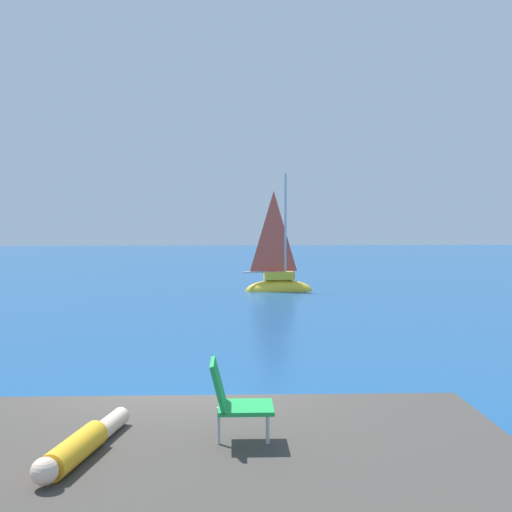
% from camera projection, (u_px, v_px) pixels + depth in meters
% --- Properties ---
extents(ground_plane, '(160.00, 160.00, 0.00)m').
position_uv_depth(ground_plane, '(179.00, 443.00, 8.76)').
color(ground_plane, navy).
extents(shore_ledge, '(6.31, 4.02, 0.93)m').
position_uv_depth(shore_ledge, '(198.00, 497.00, 5.94)').
color(shore_ledge, '#423D38').
rests_on(shore_ledge, ground).
extents(boulder_seaward, '(1.23, 1.41, 0.93)m').
position_uv_depth(boulder_seaward, '(107.00, 457.00, 8.23)').
color(boulder_seaward, '#473C31').
rests_on(boulder_seaward, ground).
extents(boulder_inland, '(1.41, 1.38, 0.71)m').
position_uv_depth(boulder_inland, '(377.00, 460.00, 8.13)').
color(boulder_inland, '#393436').
rests_on(boulder_inland, ground).
extents(sailboat_near, '(3.13, 1.13, 5.77)m').
position_uv_depth(sailboat_near, '(279.00, 284.00, 28.61)').
color(sailboat_near, yellow).
rests_on(sailboat_near, ground).
extents(person_sunbather, '(0.59, 1.73, 0.25)m').
position_uv_depth(person_sunbather, '(82.00, 445.00, 5.69)').
color(person_sunbather, gold).
rests_on(person_sunbather, shore_ledge).
extents(beach_chair, '(0.62, 0.51, 0.80)m').
position_uv_depth(beach_chair, '(233.00, 398.00, 6.03)').
color(beach_chair, green).
rests_on(beach_chair, shore_ledge).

